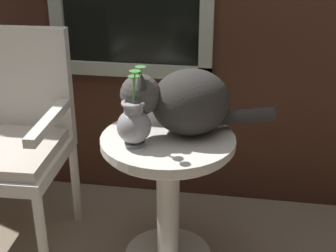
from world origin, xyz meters
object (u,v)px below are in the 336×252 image
at_px(wicker_chair, 6,132).
at_px(pewter_vase_with_ivy, 134,123).
at_px(wicker_side_table, 168,176).
at_px(cat, 185,101).

distance_m(wicker_chair, pewter_vase_with_ivy, 0.69).
distance_m(wicker_side_table, cat, 0.34).
distance_m(cat, pewter_vase_with_ivy, 0.24).
height_order(wicker_side_table, wicker_chair, wicker_chair).
bearing_deg(wicker_chair, cat, -1.47).
distance_m(wicker_side_table, wicker_chair, 0.79).
bearing_deg(wicker_side_table, cat, 36.99).
height_order(cat, pewter_vase_with_ivy, pewter_vase_with_ivy).
relative_size(cat, pewter_vase_with_ivy, 1.95).
xyz_separation_m(wicker_chair, cat, (0.84, -0.02, 0.21)).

